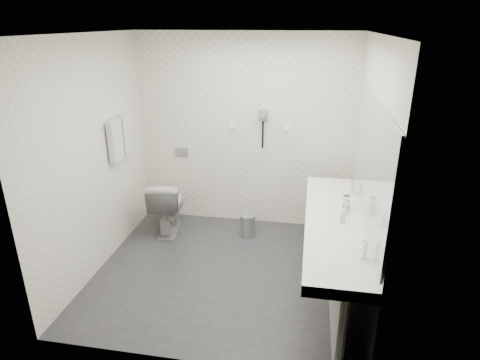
# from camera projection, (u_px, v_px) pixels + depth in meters

# --- Properties ---
(floor) EXTENTS (2.80, 2.80, 0.00)m
(floor) POSITION_uv_depth(u_px,v_px,m) (224.00, 272.00, 4.54)
(floor) COLOR #2E2E33
(floor) RESTS_ON ground
(ceiling) EXTENTS (2.80, 2.80, 0.00)m
(ceiling) POSITION_uv_depth(u_px,v_px,m) (221.00, 33.00, 3.63)
(ceiling) COLOR white
(ceiling) RESTS_ON wall_back
(wall_back) EXTENTS (2.80, 0.00, 2.80)m
(wall_back) POSITION_uv_depth(u_px,v_px,m) (244.00, 133.00, 5.28)
(wall_back) COLOR white
(wall_back) RESTS_ON floor
(wall_front) EXTENTS (2.80, 0.00, 2.80)m
(wall_front) POSITION_uv_depth(u_px,v_px,m) (184.00, 226.00, 2.89)
(wall_front) COLOR white
(wall_front) RESTS_ON floor
(wall_left) EXTENTS (0.00, 2.60, 2.60)m
(wall_left) POSITION_uv_depth(u_px,v_px,m) (93.00, 158.00, 4.31)
(wall_left) COLOR white
(wall_left) RESTS_ON floor
(wall_right) EXTENTS (0.00, 2.60, 2.60)m
(wall_right) POSITION_uv_depth(u_px,v_px,m) (367.00, 174.00, 3.86)
(wall_right) COLOR white
(wall_right) RESTS_ON floor
(vanity_counter) EXTENTS (0.55, 2.20, 0.10)m
(vanity_counter) POSITION_uv_depth(u_px,v_px,m) (334.00, 224.00, 3.88)
(vanity_counter) COLOR white
(vanity_counter) RESTS_ON floor
(vanity_panel) EXTENTS (0.03, 2.15, 0.75)m
(vanity_panel) POSITION_uv_depth(u_px,v_px,m) (333.00, 263.00, 4.03)
(vanity_panel) COLOR gray
(vanity_panel) RESTS_ON floor
(vanity_post_near) EXTENTS (0.06, 0.06, 0.75)m
(vanity_post_near) POSITION_uv_depth(u_px,v_px,m) (342.00, 338.00, 3.08)
(vanity_post_near) COLOR silver
(vanity_post_near) RESTS_ON floor
(vanity_post_far) EXTENTS (0.06, 0.06, 0.75)m
(vanity_post_far) POSITION_uv_depth(u_px,v_px,m) (333.00, 216.00, 4.98)
(vanity_post_far) COLOR silver
(vanity_post_far) RESTS_ON floor
(mirror) EXTENTS (0.02, 2.20, 1.05)m
(mirror) POSITION_uv_depth(u_px,v_px,m) (371.00, 161.00, 3.60)
(mirror) COLOR #B2BCC6
(mirror) RESTS_ON wall_right
(basin_near) EXTENTS (0.40, 0.31, 0.05)m
(basin_near) POSITION_uv_depth(u_px,v_px,m) (338.00, 257.00, 3.28)
(basin_near) COLOR white
(basin_near) RESTS_ON vanity_counter
(basin_far) EXTENTS (0.40, 0.31, 0.05)m
(basin_far) POSITION_uv_depth(u_px,v_px,m) (332.00, 194.00, 4.47)
(basin_far) COLOR white
(basin_far) RESTS_ON vanity_counter
(faucet_near) EXTENTS (0.04, 0.04, 0.15)m
(faucet_near) POSITION_uv_depth(u_px,v_px,m) (364.00, 250.00, 3.21)
(faucet_near) COLOR silver
(faucet_near) RESTS_ON vanity_counter
(faucet_far) EXTENTS (0.04, 0.04, 0.15)m
(faucet_far) POSITION_uv_depth(u_px,v_px,m) (351.00, 188.00, 4.40)
(faucet_far) COLOR silver
(faucet_far) RESTS_ON vanity_counter
(soap_bottle_a) EXTENTS (0.06, 0.06, 0.09)m
(soap_bottle_a) POSITION_uv_depth(u_px,v_px,m) (346.00, 210.00, 3.96)
(soap_bottle_a) COLOR silver
(soap_bottle_a) RESTS_ON vanity_counter
(soap_bottle_c) EXTENTS (0.06, 0.06, 0.13)m
(soap_bottle_c) POSITION_uv_depth(u_px,v_px,m) (343.00, 216.00, 3.78)
(soap_bottle_c) COLOR silver
(soap_bottle_c) RESTS_ON vanity_counter
(glass_left) EXTENTS (0.06, 0.06, 0.10)m
(glass_left) POSITION_uv_depth(u_px,v_px,m) (347.00, 206.00, 4.02)
(glass_left) COLOR silver
(glass_left) RESTS_ON vanity_counter
(glass_right) EXTENTS (0.08, 0.08, 0.12)m
(glass_right) POSITION_uv_depth(u_px,v_px,m) (346.00, 201.00, 4.12)
(glass_right) COLOR silver
(glass_right) RESTS_ON vanity_counter
(toilet) EXTENTS (0.49, 0.75, 0.72)m
(toilet) POSITION_uv_depth(u_px,v_px,m) (168.00, 205.00, 5.32)
(toilet) COLOR white
(toilet) RESTS_ON floor
(flush_plate) EXTENTS (0.18, 0.02, 0.12)m
(flush_plate) POSITION_uv_depth(u_px,v_px,m) (182.00, 152.00, 5.51)
(flush_plate) COLOR #B2B5BA
(flush_plate) RESTS_ON wall_back
(pedal_bin) EXTENTS (0.20, 0.20, 0.28)m
(pedal_bin) POSITION_uv_depth(u_px,v_px,m) (248.00, 226.00, 5.26)
(pedal_bin) COLOR #B2B5BA
(pedal_bin) RESTS_ON floor
(bin_lid) EXTENTS (0.20, 0.20, 0.02)m
(bin_lid) POSITION_uv_depth(u_px,v_px,m) (248.00, 216.00, 5.21)
(bin_lid) COLOR #B2B5BA
(bin_lid) RESTS_ON pedal_bin
(towel_rail) EXTENTS (0.02, 0.62, 0.02)m
(towel_rail) POSITION_uv_depth(u_px,v_px,m) (118.00, 119.00, 4.70)
(towel_rail) COLOR silver
(towel_rail) RESTS_ON wall_left
(towel_near) EXTENTS (0.07, 0.24, 0.48)m
(towel_near) POSITION_uv_depth(u_px,v_px,m) (115.00, 141.00, 4.65)
(towel_near) COLOR silver
(towel_near) RESTS_ON towel_rail
(towel_far) EXTENTS (0.07, 0.24, 0.48)m
(towel_far) POSITION_uv_depth(u_px,v_px,m) (126.00, 134.00, 4.90)
(towel_far) COLOR silver
(towel_far) RESTS_ON towel_rail
(dryer_cradle) EXTENTS (0.10, 0.04, 0.14)m
(dryer_cradle) POSITION_uv_depth(u_px,v_px,m) (263.00, 115.00, 5.12)
(dryer_cradle) COLOR gray
(dryer_cradle) RESTS_ON wall_back
(dryer_barrel) EXTENTS (0.08, 0.14, 0.08)m
(dryer_barrel) POSITION_uv_depth(u_px,v_px,m) (263.00, 114.00, 5.04)
(dryer_barrel) COLOR gray
(dryer_barrel) RESTS_ON dryer_cradle
(dryer_cord) EXTENTS (0.02, 0.02, 0.35)m
(dryer_cord) POSITION_uv_depth(u_px,v_px,m) (263.00, 135.00, 5.20)
(dryer_cord) COLOR black
(dryer_cord) RESTS_ON dryer_cradle
(switch_plate_a) EXTENTS (0.09, 0.02, 0.09)m
(switch_plate_a) POSITION_uv_depth(u_px,v_px,m) (232.00, 125.00, 5.25)
(switch_plate_a) COLOR white
(switch_plate_a) RESTS_ON wall_back
(switch_plate_b) EXTENTS (0.09, 0.02, 0.09)m
(switch_plate_b) POSITION_uv_depth(u_px,v_px,m) (287.00, 127.00, 5.14)
(switch_plate_b) COLOR white
(switch_plate_b) RESTS_ON wall_back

